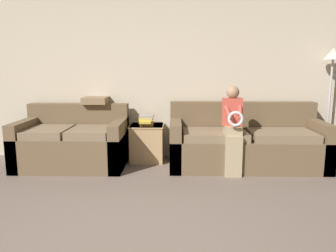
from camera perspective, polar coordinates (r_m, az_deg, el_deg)
wall_back at (r=5.25m, az=-2.50°, el=8.37°), size 7.48×0.06×2.55m
couch_main at (r=4.95m, az=13.30°, el=-3.05°), size 2.21×0.91×0.92m
couch_side at (r=5.04m, az=-16.16°, el=-2.95°), size 1.54×0.95×0.89m
child_left_seated at (r=4.47m, az=11.23°, el=0.05°), size 0.27×0.37×1.20m
side_shelf at (r=5.10m, az=-3.69°, el=-2.87°), size 0.52×0.48×0.57m
book_stack at (r=5.03m, az=-3.78°, el=1.08°), size 0.22×0.31×0.16m
floor_lamp at (r=5.54m, az=26.66°, el=8.62°), size 0.27×0.27×1.73m
throw_pillow at (r=5.19m, az=-12.50°, el=4.39°), size 0.37×0.37×0.10m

